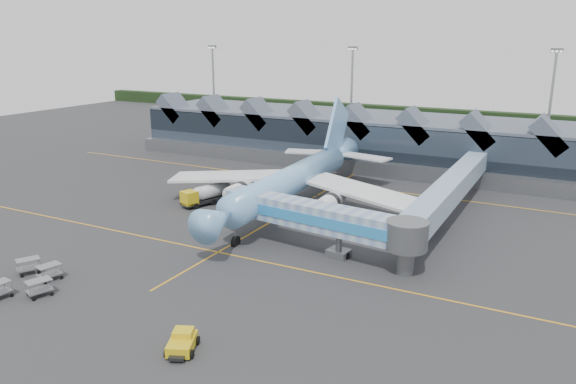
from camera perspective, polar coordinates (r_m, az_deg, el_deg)
The scene contains 10 objects.
ground at distance 73.93m, azimuth -3.58°, elevation -4.10°, with size 260.00×260.00×0.00m, color #272729.
taxi_stripes at distance 82.17m, azimuth 0.05°, elevation -2.03°, with size 120.00×60.00×0.01m.
tree_line_far at distance 174.70m, azimuth 15.65°, elevation 7.47°, with size 260.00×4.00×4.00m, color black.
terminal at distance 116.20m, azimuth 6.46°, elevation 5.57°, with size 90.00×22.25×12.52m.
light_masts at distance 123.71m, azimuth 20.73°, elevation 8.84°, with size 132.40×42.56×22.45m.
main_airliner at distance 83.00m, azimuth 0.72°, elevation 1.37°, with size 41.34×47.54×15.28m.
jet_bridge at distance 65.05m, azimuth 4.39°, elevation -2.95°, with size 26.27×6.90×6.07m.
fuel_truck at distance 86.54m, azimuth -8.18°, elevation -0.15°, with size 4.58×8.69×2.93m.
pushback_tug at distance 48.14m, azimuth -10.71°, elevation -14.78°, with size 3.26×3.98×1.60m.
baggage_carts at distance 63.90m, azimuth -24.80°, elevation -7.93°, with size 8.04×8.12×1.65m.
Camera 1 is at (36.49, -59.31, 24.81)m, focal length 35.00 mm.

